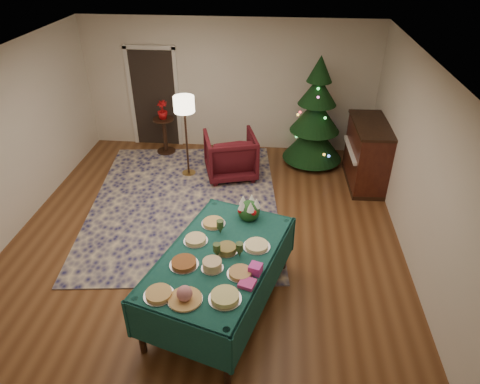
# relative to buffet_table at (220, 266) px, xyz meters

# --- Properties ---
(room_shell) EXTENTS (7.00, 7.00, 7.00)m
(room_shell) POSITION_rel_buffet_table_xyz_m (-0.42, 1.19, 0.68)
(room_shell) COLOR #593319
(room_shell) RESTS_ON ground
(doorway) EXTENTS (1.08, 0.04, 2.16)m
(doorway) POSITION_rel_buffet_table_xyz_m (-2.02, 4.67, 0.42)
(doorway) COLOR black
(doorway) RESTS_ON ground
(rug) EXTENTS (3.67, 4.55, 0.02)m
(rug) POSITION_rel_buffet_table_xyz_m (-0.95, 2.32, -0.66)
(rug) COLOR #121344
(rug) RESTS_ON ground
(buffet_table) EXTENTS (1.84, 2.43, 0.84)m
(buffet_table) POSITION_rel_buffet_table_xyz_m (0.00, 0.00, 0.00)
(buffet_table) COLOR black
(buffet_table) RESTS_ON ground
(platter_0) EXTENTS (0.33, 0.33, 0.05)m
(platter_0) POSITION_rel_buffet_table_xyz_m (-0.54, -0.71, 0.19)
(platter_0) COLOR silver
(platter_0) RESTS_ON buffet_table
(platter_1) EXTENTS (0.37, 0.37, 0.18)m
(platter_1) POSITION_rel_buffet_table_xyz_m (-0.26, -0.75, 0.24)
(platter_1) COLOR silver
(platter_1) RESTS_ON buffet_table
(platter_2) EXTENTS (0.35, 0.35, 0.07)m
(platter_2) POSITION_rel_buffet_table_xyz_m (0.16, -0.70, 0.20)
(platter_2) COLOR silver
(platter_2) RESTS_ON buffet_table
(platter_3) EXTENTS (0.34, 0.34, 0.06)m
(platter_3) POSITION_rel_buffet_table_xyz_m (-0.38, -0.21, 0.19)
(platter_3) COLOR silver
(platter_3) RESTS_ON buffet_table
(platter_4) EXTENTS (0.26, 0.26, 0.11)m
(platter_4) POSITION_rel_buffet_table_xyz_m (-0.05, -0.24, 0.22)
(platter_4) COLOR silver
(platter_4) RESTS_ON buffet_table
(platter_5) EXTENTS (0.30, 0.30, 0.05)m
(platter_5) POSITION_rel_buffet_table_xyz_m (0.28, -0.31, 0.19)
(platter_5) COLOR silver
(platter_5) RESTS_ON buffet_table
(platter_6) EXTENTS (0.30, 0.30, 0.06)m
(platter_6) POSITION_rel_buffet_table_xyz_m (-0.32, 0.23, 0.19)
(platter_6) COLOR silver
(platter_6) RESTS_ON buffet_table
(platter_7) EXTENTS (0.27, 0.27, 0.08)m
(platter_7) POSITION_rel_buffet_table_xyz_m (0.08, 0.07, 0.20)
(platter_7) COLOR silver
(platter_7) RESTS_ON buffet_table
(platter_8) EXTENTS (0.33, 0.33, 0.05)m
(platter_8) POSITION_rel_buffet_table_xyz_m (0.43, 0.19, 0.19)
(platter_8) COLOR silver
(platter_8) RESTS_ON buffet_table
(platter_9) EXTENTS (0.32, 0.32, 0.05)m
(platter_9) POSITION_rel_buffet_table_xyz_m (-0.16, 0.60, 0.19)
(platter_9) COLOR silver
(platter_9) RESTS_ON buffet_table
(goblet_0) EXTENTS (0.09, 0.09, 0.20)m
(goblet_0) POSITION_rel_buffet_table_xyz_m (-0.04, 0.42, 0.27)
(goblet_0) COLOR #2D471E
(goblet_0) RESTS_ON buffet_table
(goblet_1) EXTENTS (0.09, 0.09, 0.20)m
(goblet_1) POSITION_rel_buffet_table_xyz_m (0.24, -0.01, 0.27)
(goblet_1) COLOR #2D471E
(goblet_1) RESTS_ON buffet_table
(goblet_2) EXTENTS (0.09, 0.09, 0.20)m
(goblet_2) POSITION_rel_buffet_table_xyz_m (-0.02, -0.04, 0.27)
(goblet_2) COLOR #2D471E
(goblet_2) RESTS_ON buffet_table
(napkin_stack) EXTENTS (0.21, 0.21, 0.04)m
(napkin_stack) POSITION_rel_buffet_table_xyz_m (0.37, -0.46, 0.19)
(napkin_stack) COLOR #D13A93
(napkin_stack) RESTS_ON buffet_table
(gift_box) EXTENTS (0.17, 0.17, 0.11)m
(gift_box) POSITION_rel_buffet_table_xyz_m (0.45, -0.26, 0.22)
(gift_box) COLOR #D53BB0
(gift_box) RESTS_ON buffet_table
(centerpiece) EXTENTS (0.30, 0.30, 0.35)m
(centerpiece) POSITION_rel_buffet_table_xyz_m (0.29, 0.79, 0.31)
(centerpiece) COLOR #1E4C1E
(centerpiece) RESTS_ON buffet_table
(armchair) EXTENTS (1.12, 1.08, 0.95)m
(armchair) POSITION_rel_buffet_table_xyz_m (-0.26, 3.38, -0.20)
(armchair) COLOR #490F16
(armchair) RESTS_ON ground
(floor_lamp) EXTENTS (0.38, 0.38, 1.57)m
(floor_lamp) POSITION_rel_buffet_table_xyz_m (-1.08, 3.35, 0.66)
(floor_lamp) COLOR #A57F3F
(floor_lamp) RESTS_ON ground
(side_table) EXTENTS (0.43, 0.43, 0.77)m
(side_table) POSITION_rel_buffet_table_xyz_m (-1.75, 4.24, -0.30)
(side_table) COLOR black
(side_table) RESTS_ON ground
(potted_plant) EXTENTS (0.21, 0.38, 0.21)m
(potted_plant) POSITION_rel_buffet_table_xyz_m (-1.75, 4.24, 0.20)
(potted_plant) COLOR #A20B0D
(potted_plant) RESTS_ON side_table
(christmas_tree) EXTENTS (1.40, 1.40, 2.18)m
(christmas_tree) POSITION_rel_buffet_table_xyz_m (1.34, 4.09, 0.30)
(christmas_tree) COLOR black
(christmas_tree) RESTS_ON ground
(piano) EXTENTS (0.69, 1.39, 1.19)m
(piano) POSITION_rel_buffet_table_xyz_m (2.27, 3.36, -0.09)
(piano) COLOR black
(piano) RESTS_ON ground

